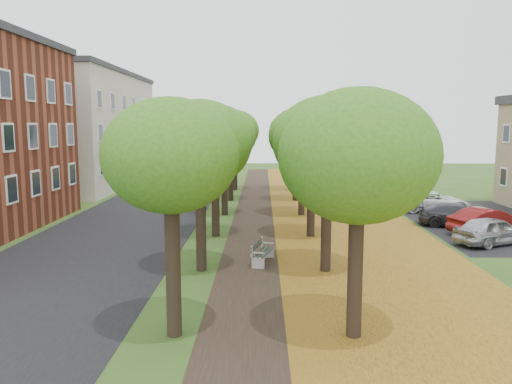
{
  "coord_description": "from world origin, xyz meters",
  "views": [
    {
      "loc": [
        0.15,
        -12.74,
        5.62
      ],
      "look_at": [
        -0.14,
        10.23,
        2.5
      ],
      "focal_mm": 35.0,
      "sensor_mm": 36.0,
      "label": 1
    }
  ],
  "objects_px": {
    "bench": "(262,252)",
    "car_silver": "(493,230)",
    "car_red": "(489,221)",
    "car_white": "(433,201)",
    "car_grey": "(458,216)"
  },
  "relations": [
    {
      "from": "car_silver",
      "to": "car_white",
      "type": "distance_m",
      "value": 9.17
    },
    {
      "from": "car_grey",
      "to": "car_white",
      "type": "xyz_separation_m",
      "value": [
        0.32,
        5.06,
        0.02
      ]
    },
    {
      "from": "bench",
      "to": "car_red",
      "type": "height_order",
      "value": "car_red"
    },
    {
      "from": "bench",
      "to": "car_grey",
      "type": "bearing_deg",
      "value": -41.53
    },
    {
      "from": "car_red",
      "to": "car_grey",
      "type": "height_order",
      "value": "car_red"
    },
    {
      "from": "bench",
      "to": "car_red",
      "type": "relative_size",
      "value": 0.45
    },
    {
      "from": "car_red",
      "to": "car_white",
      "type": "height_order",
      "value": "car_red"
    },
    {
      "from": "car_white",
      "to": "bench",
      "type": "bearing_deg",
      "value": 137.26
    },
    {
      "from": "car_grey",
      "to": "car_silver",
      "type": "bearing_deg",
      "value": -162.71
    },
    {
      "from": "bench",
      "to": "car_silver",
      "type": "height_order",
      "value": "car_silver"
    },
    {
      "from": "bench",
      "to": "car_white",
      "type": "distance_m",
      "value": 16.75
    },
    {
      "from": "car_silver",
      "to": "car_red",
      "type": "distance_m",
      "value": 2.24
    },
    {
      "from": "bench",
      "to": "car_silver",
      "type": "bearing_deg",
      "value": -58.91
    },
    {
      "from": "car_silver",
      "to": "car_red",
      "type": "xyz_separation_m",
      "value": [
        0.77,
        2.1,
        0.02
      ]
    },
    {
      "from": "car_red",
      "to": "car_grey",
      "type": "xyz_separation_m",
      "value": [
        -0.77,
        2.0,
        -0.07
      ]
    }
  ]
}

